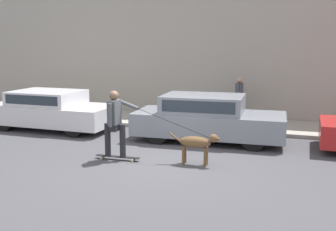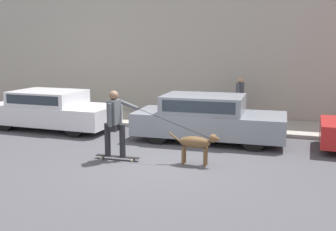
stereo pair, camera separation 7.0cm
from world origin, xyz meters
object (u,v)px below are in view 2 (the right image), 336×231
parked_car_0 (52,110)px  skateboarder (115,121)px  dog (197,143)px  pedestrian_with_bag (240,97)px  parked_car_1 (208,119)px

parked_car_0 → skateboarder: skateboarder is taller
dog → pedestrian_with_bag: (0.25, 5.03, 0.43)m
skateboarder → pedestrian_with_bag: skateboarder is taller
dog → parked_car_0: bearing=156.7°
dog → pedestrian_with_bag: 5.05m
parked_car_1 → pedestrian_with_bag: bearing=77.1°
parked_car_0 → pedestrian_with_bag: (5.70, 2.69, 0.32)m
parked_car_1 → skateboarder: size_ratio=1.51×
parked_car_0 → skateboarder: size_ratio=1.47×
parked_car_1 → skateboarder: bearing=-125.3°
parked_car_1 → pedestrian_with_bag: (0.52, 2.70, 0.29)m
pedestrian_with_bag → parked_car_0: bearing=28.8°
skateboarder → pedestrian_with_bag: size_ratio=1.88×
parked_car_0 → pedestrian_with_bag: bearing=26.6°
dog → pedestrian_with_bag: size_ratio=0.79×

